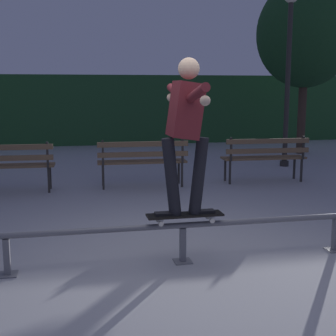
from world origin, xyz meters
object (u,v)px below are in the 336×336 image
park_bench_left_center (143,158)px  tree_far_right (306,34)px  skateboarder (186,123)px  skateboard (185,215)px  park_bench_leftmost (6,162)px  grind_rail (183,231)px  park_bench_right_center (265,154)px  lamp_post_right (289,55)px

park_bench_left_center → tree_far_right: tree_far_right is taller
skateboarder → skateboard: bearing=-179.4°
park_bench_leftmost → park_bench_left_center: 2.34m
grind_rail → skateboard: 0.17m
skateboard → park_bench_right_center: 4.47m
park_bench_left_center → tree_far_right: bearing=36.0°
park_bench_leftmost → skateboarder: bearing=-59.4°
grind_rail → park_bench_right_center: (2.49, 3.73, 0.21)m
tree_far_right → grind_rail: bearing=-124.7°
park_bench_left_center → skateboarder: bearing=-91.9°
skateboard → park_bench_leftmost: (-2.21, 3.73, 0.04)m
skateboard → lamp_post_right: size_ratio=0.20×
park_bench_leftmost → skateboard: bearing=-59.4°
park_bench_left_center → grind_rail: bearing=-92.3°
skateboard → park_bench_leftmost: size_ratio=0.48×
park_bench_leftmost → park_bench_left_center: (2.34, 0.00, 0.00)m
skateboard → park_bench_leftmost: 4.33m
park_bench_leftmost → park_bench_left_center: same height
skateboarder → park_bench_left_center: skateboarder is taller
grind_rail → skateboard: bearing=-0.0°
skateboarder → tree_far_right: tree_far_right is taller
skateboarder → lamp_post_right: 6.60m
park_bench_right_center → park_bench_leftmost: bearing=180.0°
park_bench_leftmost → park_bench_right_center: size_ratio=1.00×
park_bench_right_center → lamp_post_right: (1.20, 1.66, 1.94)m
park_bench_leftmost → park_bench_right_center: same height
skateboarder → park_bench_right_center: size_ratio=0.97×
grind_rail → skateboarder: (0.02, 0.00, 1.10)m
lamp_post_right → grind_rail: bearing=-124.3°
park_bench_left_center → park_bench_leftmost: bearing=180.0°
grind_rail → park_bench_leftmost: (-2.19, 3.73, 0.21)m
skateboarder → lamp_post_right: (3.66, 5.39, 1.05)m
lamp_post_right → tree_far_right: bearing=54.3°
park_bench_right_center → lamp_post_right: bearing=54.3°
park_bench_leftmost → tree_far_right: (7.23, 3.56, 2.63)m
park_bench_right_center → skateboarder: bearing=-123.4°
tree_far_right → lamp_post_right: bearing=-125.7°
park_bench_left_center → park_bench_right_center: same height
park_bench_leftmost → tree_far_right: 8.47m
lamp_post_right → park_bench_left_center: bearing=-154.8°
park_bench_right_center → lamp_post_right: 2.83m
park_bench_leftmost → park_bench_left_center: bearing=0.0°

